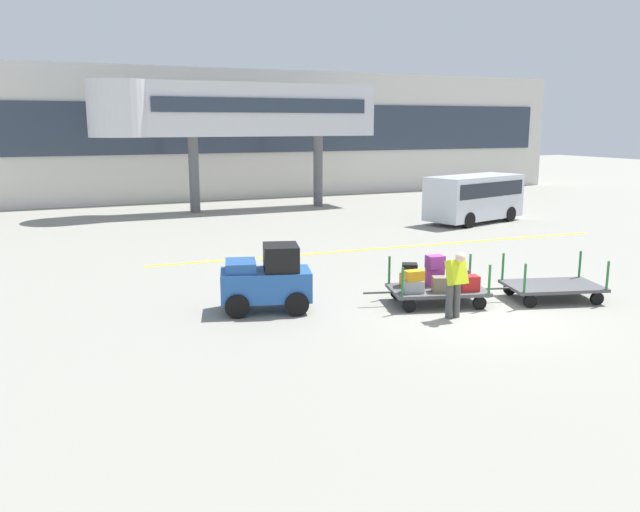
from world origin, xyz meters
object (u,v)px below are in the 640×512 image
Objects in this scene: baggage_tug at (267,280)px; baggage_handler at (456,282)px; baggage_cart_middle at (552,286)px; baggage_cart_lead at (436,283)px; shuttle_van at (474,195)px; safety_cone_near at (244,269)px.

baggage_tug reaches higher than baggage_handler.
baggage_tug is 7.17m from baggage_cart_middle.
baggage_cart_lead is at bearing 163.63° from baggage_cart_middle.
baggage_tug is at bearing -143.78° from shuttle_van.
safety_cone_near is (-12.67, -6.22, -0.96)m from shuttle_van.
baggage_cart_lead is 1.00× the size of baggage_cart_middle.
baggage_cart_lead is at bearing 76.37° from baggage_handler.
baggage_cart_middle is at bearing -39.98° from safety_cone_near.
baggage_cart_lead is 1.29m from baggage_handler.
baggage_tug is 3.47m from safety_cone_near.
baggage_tug is 0.75× the size of baggage_cart_lead.
baggage_tug is at bearing -97.83° from safety_cone_near.
baggage_cart_middle is 8.37m from safety_cone_near.
shuttle_van reaches higher than safety_cone_near.
baggage_tug is 4.22× the size of safety_cone_near.
baggage_handler is at bearing -60.69° from safety_cone_near.
shuttle_van is (9.45, 11.95, 0.37)m from baggage_handler.
baggage_cart_middle reaches higher than safety_cone_near.
baggage_tug is 4.14m from baggage_cart_lead.
baggage_tug is at bearing 147.70° from baggage_handler.
baggage_cart_lead is at bearing -130.44° from shuttle_van.
shuttle_van is at bearing 26.15° from safety_cone_near.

